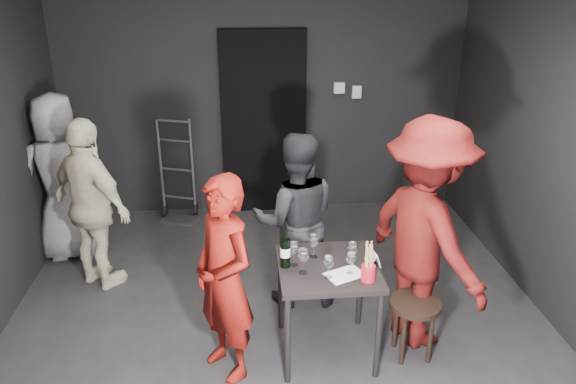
{
  "coord_description": "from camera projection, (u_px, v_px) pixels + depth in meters",
  "views": [
    {
      "loc": [
        -0.26,
        -3.72,
        2.82
      ],
      "look_at": [
        0.09,
        0.25,
        1.13
      ],
      "focal_mm": 35.0,
      "sensor_mm": 36.0,
      "label": 1
    }
  ],
  "objects": [
    {
      "name": "floor",
      "position": [
        280.0,
        333.0,
        4.53
      ],
      "size": [
        4.5,
        5.0,
        0.02
      ],
      "primitive_type": "cube",
      "color": "black",
      "rests_on": "ground"
    },
    {
      "name": "wall_back",
      "position": [
        263.0,
        97.0,
        6.3
      ],
      "size": [
        4.5,
        0.04,
        2.7
      ],
      "primitive_type": "cube",
      "color": "black",
      "rests_on": "ground"
    },
    {
      "name": "doorway",
      "position": [
        264.0,
        124.0,
        6.36
      ],
      "size": [
        0.95,
        0.1,
        2.1
      ],
      "primitive_type": "cube",
      "color": "black",
      "rests_on": "ground"
    },
    {
      "name": "wallbox_upper",
      "position": [
        339.0,
        88.0,
        6.28
      ],
      "size": [
        0.12,
        0.06,
        0.12
      ],
      "primitive_type": "cube",
      "color": "#B7B7B2",
      "rests_on": "wall_back"
    },
    {
      "name": "wallbox_lower",
      "position": [
        356.0,
        92.0,
        6.32
      ],
      "size": [
        0.1,
        0.06,
        0.14
      ],
      "primitive_type": "cube",
      "color": "#B7B7B2",
      "rests_on": "wall_back"
    },
    {
      "name": "hand_truck",
      "position": [
        179.0,
        201.0,
        6.44
      ],
      "size": [
        0.39,
        0.33,
        1.17
      ],
      "rotation": [
        0.0,
        0.0,
        -0.33
      ],
      "color": "#B2B2B7",
      "rests_on": "floor"
    },
    {
      "name": "tasting_table",
      "position": [
        328.0,
        277.0,
        4.09
      ],
      "size": [
        0.72,
        0.72,
        0.75
      ],
      "rotation": [
        0.0,
        0.0,
        0.01
      ],
      "color": "black",
      "rests_on": "floor"
    },
    {
      "name": "stool",
      "position": [
        415.0,
        312.0,
        4.15
      ],
      "size": [
        0.38,
        0.38,
        0.47
      ],
      "rotation": [
        0.0,
        0.0,
        -0.41
      ],
      "color": "black",
      "rests_on": "floor"
    },
    {
      "name": "server_red",
      "position": [
        224.0,
        278.0,
        3.85
      ],
      "size": [
        0.63,
        0.67,
        1.54
      ],
      "primitive_type": "imported",
      "rotation": [
        0.0,
        0.0,
        -0.94
      ],
      "color": "maroon",
      "rests_on": "floor"
    },
    {
      "name": "woman_black",
      "position": [
        295.0,
        218.0,
        4.71
      ],
      "size": [
        0.77,
        0.44,
        1.56
      ],
      "primitive_type": "imported",
      "rotation": [
        0.0,
        0.0,
        3.11
      ],
      "color": "black",
      "rests_on": "floor"
    },
    {
      "name": "man_maroon",
      "position": [
        428.0,
        213.0,
        4.09
      ],
      "size": [
        1.17,
        1.54,
        2.17
      ],
      "primitive_type": "imported",
      "rotation": [
        0.0,
        0.0,
        1.99
      ],
      "color": "#5E110F",
      "rests_on": "floor"
    },
    {
      "name": "bystander_cream",
      "position": [
        91.0,
        201.0,
        4.9
      ],
      "size": [
        1.05,
        0.98,
        1.67
      ],
      "primitive_type": "imported",
      "rotation": [
        0.0,
        0.0,
        2.46
      ],
      "color": "#F7EAC5",
      "rests_on": "floor"
    },
    {
      "name": "bystander_grey",
      "position": [
        62.0,
        169.0,
        5.39
      ],
      "size": [
        1.0,
        0.73,
        1.85
      ],
      "primitive_type": "imported",
      "rotation": [
        0.0,
        0.0,
        3.43
      ],
      "color": "gray",
      "rests_on": "floor"
    },
    {
      "name": "tasting_mat",
      "position": [
        345.0,
        274.0,
        3.94
      ],
      "size": [
        0.31,
        0.27,
        0.0
      ],
      "primitive_type": "cube",
      "rotation": [
        0.0,
        0.0,
        0.42
      ],
      "color": "white",
      "rests_on": "tasting_table"
    },
    {
      "name": "wine_glass_a",
      "position": [
        303.0,
        260.0,
        3.92
      ],
      "size": [
        0.08,
        0.08,
        0.21
      ],
      "primitive_type": null,
      "rotation": [
        0.0,
        0.0,
        0.04
      ],
      "color": "white",
      "rests_on": "tasting_table"
    },
    {
      "name": "wine_glass_b",
      "position": [
        294.0,
        253.0,
        4.02
      ],
      "size": [
        0.09,
        0.09,
        0.2
      ],
      "primitive_type": null,
      "rotation": [
        0.0,
        0.0,
        0.16
      ],
      "color": "white",
      "rests_on": "tasting_table"
    },
    {
      "name": "wine_glass_c",
      "position": [
        314.0,
        245.0,
        4.13
      ],
      "size": [
        0.1,
        0.1,
        0.2
      ],
      "primitive_type": null,
      "rotation": [
        0.0,
        0.0,
        0.41
      ],
      "color": "white",
      "rests_on": "tasting_table"
    },
    {
      "name": "wine_glass_d",
      "position": [
        329.0,
        266.0,
        3.87
      ],
      "size": [
        0.09,
        0.09,
        0.19
      ],
      "primitive_type": null,
      "rotation": [
        0.0,
        0.0,
        -0.37
      ],
      "color": "white",
      "rests_on": "tasting_table"
    },
    {
      "name": "wine_glass_e",
      "position": [
        351.0,
        262.0,
        3.92
      ],
      "size": [
        0.07,
        0.07,
        0.18
      ],
      "primitive_type": null,
      "rotation": [
        0.0,
        0.0,
        -0.04
      ],
      "color": "white",
      "rests_on": "tasting_table"
    },
    {
      "name": "wine_glass_f",
      "position": [
        352.0,
        253.0,
        4.04
      ],
      "size": [
        0.09,
        0.09,
        0.19
      ],
      "primitive_type": null,
      "rotation": [
        0.0,
        0.0,
        0.4
      ],
      "color": "white",
      "rests_on": "tasting_table"
    },
    {
      "name": "wine_bottle",
      "position": [
        285.0,
        252.0,
        4.0
      ],
      "size": [
        0.07,
        0.07,
        0.31
      ],
      "rotation": [
        0.0,
        0.0,
        -0.41
      ],
      "color": "black",
      "rests_on": "tasting_table"
    },
    {
      "name": "breadstick_cup",
      "position": [
        369.0,
        262.0,
        3.82
      ],
      "size": [
        0.1,
        0.1,
        0.31
      ],
      "rotation": [
        0.0,
        0.0,
        0.08
      ],
      "color": "red",
      "rests_on": "tasting_table"
    },
    {
      "name": "reserved_card",
      "position": [
        371.0,
        257.0,
        4.05
      ],
      "size": [
        0.11,
        0.15,
        0.11
      ],
      "primitive_type": null,
      "rotation": [
        0.0,
        0.0,
        0.14
      ],
      "color": "white",
      "rests_on": "tasting_table"
    }
  ]
}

